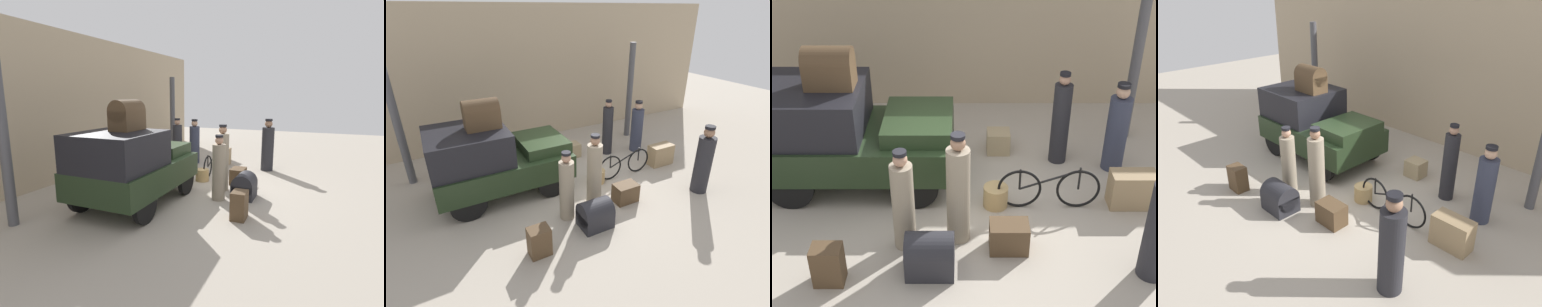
# 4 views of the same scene
# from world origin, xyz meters

# --- Properties ---
(ground_plane) EXTENTS (30.00, 30.00, 0.00)m
(ground_plane) POSITION_xyz_m (0.00, 0.00, 0.00)
(ground_plane) COLOR #A89E8E
(station_building_facade) EXTENTS (16.00, 0.15, 4.50)m
(station_building_facade) POSITION_xyz_m (0.00, 4.08, 2.25)
(station_building_facade) COLOR tan
(station_building_facade) RESTS_ON ground
(canopy_pillar_left) EXTENTS (0.20, 0.20, 3.32)m
(canopy_pillar_left) POSITION_xyz_m (-3.75, 2.48, 1.66)
(canopy_pillar_left) COLOR #4C4C51
(canopy_pillar_left) RESTS_ON ground
(canopy_pillar_right) EXTENTS (0.20, 0.20, 3.32)m
(canopy_pillar_right) POSITION_xyz_m (3.51, 2.48, 1.66)
(canopy_pillar_right) COLOR #4C4C51
(canopy_pillar_right) RESTS_ON ground
(truck) EXTENTS (3.29, 1.83, 1.83)m
(truck) POSITION_xyz_m (-1.81, 0.87, 0.99)
(truck) COLOR black
(truck) RESTS_ON ground
(bicycle) EXTENTS (1.69, 0.04, 0.77)m
(bicycle) POSITION_xyz_m (1.61, 0.05, 0.37)
(bicycle) COLOR black
(bicycle) RESTS_ON ground
(wicker_basket) EXTENTS (0.41, 0.41, 0.37)m
(wicker_basket) POSITION_xyz_m (0.74, 0.09, 0.18)
(wicker_basket) COLOR tan
(wicker_basket) RESTS_ON ground
(porter_with_bicycle) EXTENTS (0.39, 0.39, 1.70)m
(porter_with_bicycle) POSITION_xyz_m (2.97, 1.27, 0.77)
(porter_with_bicycle) COLOR #33384C
(porter_with_bicycle) RESTS_ON ground
(conductor_in_dark_uniform) EXTENTS (0.33, 0.33, 1.79)m
(conductor_in_dark_uniform) POSITION_xyz_m (1.99, 1.53, 0.83)
(conductor_in_dark_uniform) COLOR #232328
(conductor_in_dark_uniform) RESTS_ON ground
(porter_carrying_trunk) EXTENTS (0.42, 0.42, 1.81)m
(porter_carrying_trunk) POSITION_xyz_m (2.87, -1.53, 0.82)
(porter_carrying_trunk) COLOR #232328
(porter_carrying_trunk) RESTS_ON ground
(porter_lifting_near_truck) EXTENTS (0.35, 0.35, 1.83)m
(porter_lifting_near_truck) POSITION_xyz_m (0.13, -0.74, 0.85)
(porter_lifting_near_truck) COLOR gray
(porter_lifting_near_truck) RESTS_ON ground
(porter_standing_middle) EXTENTS (0.33, 0.33, 1.65)m
(porter_standing_middle) POSITION_xyz_m (-0.67, -0.90, 0.76)
(porter_standing_middle) COLOR gray
(porter_standing_middle) RESTS_ON ground
(trunk_wicker_pale) EXTENTS (0.74, 0.40, 0.63)m
(trunk_wicker_pale) POSITION_xyz_m (3.00, 0.10, 0.31)
(trunk_wicker_pale) COLOR #937A56
(trunk_wicker_pale) RESTS_ON ground
(suitcase_black_upright) EXTENTS (0.44, 0.41, 0.44)m
(suitcase_black_upright) POSITION_xyz_m (0.88, 1.86, 0.22)
(suitcase_black_upright) COLOR #9E8966
(suitcase_black_upright) RESTS_ON ground
(suitcase_small_leather) EXTENTS (0.42, 0.31, 0.61)m
(suitcase_small_leather) POSITION_xyz_m (-1.65, -1.68, 0.31)
(suitcase_small_leather) COLOR #4C3823
(suitcase_small_leather) RESTS_ON ground
(trunk_barrel_dark) EXTENTS (0.69, 0.55, 0.64)m
(trunk_barrel_dark) POSITION_xyz_m (-0.26, -1.46, 0.29)
(trunk_barrel_dark) COLOR #232328
(trunk_barrel_dark) RESTS_ON ground
(trunk_umber_medium) EXTENTS (0.58, 0.40, 0.47)m
(trunk_umber_medium) POSITION_xyz_m (0.89, -1.00, 0.23)
(trunk_umber_medium) COLOR #4C3823
(trunk_umber_medium) RESTS_ON ground
(trunk_on_truck_roof) EXTENTS (0.79, 0.49, 0.68)m
(trunk_on_truck_roof) POSITION_xyz_m (-1.95, 0.87, 2.16)
(trunk_on_truck_roof) COLOR #4C3823
(trunk_on_truck_roof) RESTS_ON truck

